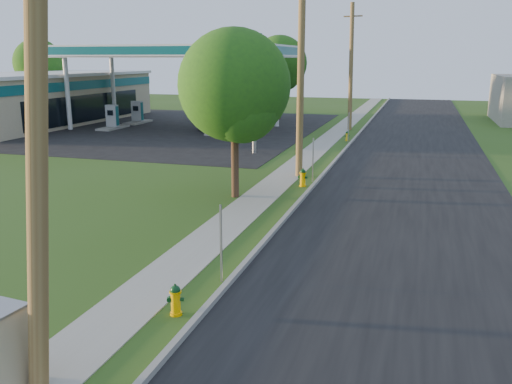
# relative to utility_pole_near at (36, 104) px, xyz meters

# --- Properties ---
(ground_plane) EXTENTS (140.00, 140.00, 0.00)m
(ground_plane) POSITION_rel_utility_pole_near_xyz_m (0.60, 1.00, -4.80)
(ground_plane) COLOR #2C4E13
(ground_plane) RESTS_ON ground
(road) EXTENTS (8.00, 120.00, 0.02)m
(road) POSITION_rel_utility_pole_near_xyz_m (5.10, 11.00, -4.79)
(road) COLOR black
(road) RESTS_ON ground
(curb) EXTENTS (0.15, 120.00, 0.15)m
(curb) POSITION_rel_utility_pole_near_xyz_m (1.10, 11.00, -4.73)
(curb) COLOR gray
(curb) RESTS_ON ground
(sidewalk) EXTENTS (1.50, 120.00, 0.03)m
(sidewalk) POSITION_rel_utility_pole_near_xyz_m (-0.65, 11.00, -4.79)
(sidewalk) COLOR gray
(sidewalk) RESTS_ON ground
(forecourt) EXTENTS (26.00, 28.00, 0.02)m
(forecourt) POSITION_rel_utility_pole_near_xyz_m (-15.40, 33.00, -4.79)
(forecourt) COLOR black
(forecourt) RESTS_ON ground
(utility_pole_near) EXTENTS (1.40, 0.32, 9.48)m
(utility_pole_near) POSITION_rel_utility_pole_near_xyz_m (0.00, 0.00, 0.00)
(utility_pole_near) COLOR brown
(utility_pole_near) RESTS_ON ground
(utility_pole_mid) EXTENTS (1.40, 0.32, 9.80)m
(utility_pole_mid) POSITION_rel_utility_pole_near_xyz_m (-0.00, 18.00, 0.15)
(utility_pole_mid) COLOR brown
(utility_pole_mid) RESTS_ON ground
(utility_pole_far) EXTENTS (1.40, 0.32, 9.50)m
(utility_pole_far) POSITION_rel_utility_pole_near_xyz_m (-0.00, 36.00, 0.00)
(utility_pole_far) COLOR brown
(utility_pole_far) RESTS_ON ground
(sign_post_near) EXTENTS (0.05, 0.04, 2.00)m
(sign_post_near) POSITION_rel_utility_pole_near_xyz_m (0.85, 5.20, -3.80)
(sign_post_near) COLOR gray
(sign_post_near) RESTS_ON ground
(sign_post_mid) EXTENTS (0.05, 0.04, 2.00)m
(sign_post_mid) POSITION_rel_utility_pole_near_xyz_m (0.85, 17.00, -3.80)
(sign_post_mid) COLOR gray
(sign_post_mid) RESTS_ON ground
(sign_post_far) EXTENTS (0.05, 0.04, 2.00)m
(sign_post_far) POSITION_rel_utility_pole_near_xyz_m (0.85, 29.20, -3.80)
(sign_post_far) COLOR gray
(sign_post_far) RESTS_ON ground
(gas_canopy) EXTENTS (18.18, 9.18, 6.40)m
(gas_canopy) POSITION_rel_utility_pole_near_xyz_m (-13.40, 33.00, 1.09)
(gas_canopy) COLOR silver
(gas_canopy) RESTS_ON ground
(fuel_pump_nw) EXTENTS (1.20, 3.20, 1.90)m
(fuel_pump_nw) POSITION_rel_utility_pole_near_xyz_m (-17.90, 31.00, -4.08)
(fuel_pump_nw) COLOR gray
(fuel_pump_nw) RESTS_ON ground
(fuel_pump_ne) EXTENTS (1.20, 3.20, 1.90)m
(fuel_pump_ne) POSITION_rel_utility_pole_near_xyz_m (-8.90, 31.00, -4.08)
(fuel_pump_ne) COLOR gray
(fuel_pump_ne) RESTS_ON ground
(fuel_pump_sw) EXTENTS (1.20, 3.20, 1.90)m
(fuel_pump_sw) POSITION_rel_utility_pole_near_xyz_m (-17.90, 35.00, -4.08)
(fuel_pump_sw) COLOR gray
(fuel_pump_sw) RESTS_ON ground
(fuel_pump_se) EXTENTS (1.20, 3.20, 1.90)m
(fuel_pump_se) POSITION_rel_utility_pole_near_xyz_m (-8.90, 35.00, -4.08)
(fuel_pump_se) COLOR gray
(fuel_pump_se) RESTS_ON ground
(convenience_store) EXTENTS (10.40, 22.40, 4.25)m
(convenience_store) POSITION_rel_utility_pole_near_xyz_m (-26.38, 33.00, -2.67)
(convenience_store) COLOR tan
(convenience_store) RESTS_ON ground
(price_pylon) EXTENTS (0.34, 2.04, 6.85)m
(price_pylon) POSITION_rel_utility_pole_near_xyz_m (-3.90, 23.50, 0.63)
(price_pylon) COLOR gray
(price_pylon) RESTS_ON ground
(tree_verge) EXTENTS (4.37, 4.37, 6.62)m
(tree_verge) POSITION_rel_utility_pole_near_xyz_m (-1.52, 13.35, -0.54)
(tree_verge) COLOR #352719
(tree_verge) RESTS_ON ground
(tree_lot) EXTENTS (4.94, 4.94, 7.49)m
(tree_lot) POSITION_rel_utility_pole_near_xyz_m (-7.03, 41.73, 0.02)
(tree_lot) COLOR #352719
(tree_lot) RESTS_ON ground
(tree_back) EXTENTS (4.89, 4.89, 7.41)m
(tree_back) POSITION_rel_utility_pole_near_xyz_m (-32.01, 40.78, -0.03)
(tree_back) COLOR #352719
(tree_back) RESTS_ON ground
(hydrant_near) EXTENTS (0.38, 0.33, 0.72)m
(hydrant_near) POSITION_rel_utility_pole_near_xyz_m (0.53, 3.21, -4.45)
(hydrant_near) COLOR #DDA400
(hydrant_near) RESTS_ON ground
(hydrant_mid) EXTENTS (0.42, 0.37, 0.81)m
(hydrant_mid) POSITION_rel_utility_pole_near_xyz_m (0.61, 15.99, -4.41)
(hydrant_mid) COLOR #E5A600
(hydrant_mid) RESTS_ON ground
(hydrant_far) EXTENTS (0.34, 0.31, 0.67)m
(hydrant_far) POSITION_rel_utility_pole_near_xyz_m (0.68, 30.03, -4.47)
(hydrant_far) COLOR yellow
(hydrant_far) RESTS_ON ground
(car_silver) EXTENTS (4.61, 2.00, 1.55)m
(car_silver) POSITION_rel_utility_pole_near_xyz_m (-9.03, 32.69, -4.03)
(car_silver) COLOR #A4A6AA
(car_silver) RESTS_ON ground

